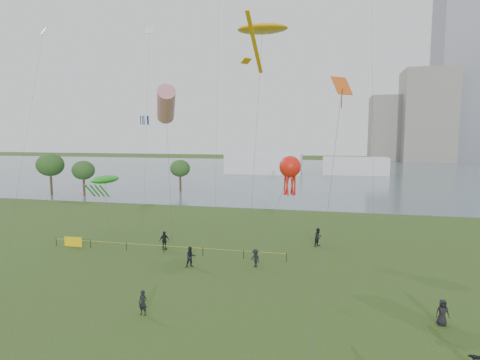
# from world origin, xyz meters

# --- Properties ---
(ground_plane) EXTENTS (400.00, 400.00, 0.00)m
(ground_plane) POSITION_xyz_m (0.00, 0.00, 0.00)
(ground_plane) COLOR #233D13
(lake) EXTENTS (400.00, 120.00, 0.08)m
(lake) POSITION_xyz_m (0.00, 100.00, 0.02)
(lake) COLOR slate
(lake) RESTS_ON ground_plane
(tower) EXTENTS (24.00, 24.00, 120.00)m
(tower) POSITION_xyz_m (62.00, 168.00, 60.00)
(tower) COLOR slate
(tower) RESTS_ON ground_plane
(building_mid) EXTENTS (20.00, 20.00, 38.00)m
(building_mid) POSITION_xyz_m (46.00, 162.00, 19.00)
(building_mid) COLOR gray
(building_mid) RESTS_ON ground_plane
(building_low) EXTENTS (16.00, 18.00, 28.00)m
(building_low) POSITION_xyz_m (32.00, 168.00, 14.00)
(building_low) COLOR slate
(building_low) RESTS_ON ground_plane
(pavilion_left) EXTENTS (22.00, 8.00, 6.00)m
(pavilion_left) POSITION_xyz_m (-12.00, 95.00, 3.00)
(pavilion_left) COLOR white
(pavilion_left) RESTS_ON ground_plane
(pavilion_right) EXTENTS (18.00, 7.00, 5.00)m
(pavilion_right) POSITION_xyz_m (14.00, 98.00, 2.50)
(pavilion_right) COLOR silver
(pavilion_right) RESTS_ON ground_plane
(trees) EXTENTS (26.62, 15.06, 7.95)m
(trees) POSITION_xyz_m (-37.58, 48.25, 5.22)
(trees) COLOR #3A2B1A
(trees) RESTS_ON ground_plane
(fence) EXTENTS (24.07, 0.07, 1.05)m
(fence) POSITION_xyz_m (-14.89, 15.00, 0.55)
(fence) COLOR black
(fence) RESTS_ON ground_plane
(spectator_a) EXTENTS (1.12, 1.08, 1.81)m
(spectator_a) POSITION_xyz_m (-4.81, 11.70, 0.91)
(spectator_a) COLOR black
(spectator_a) RESTS_ON ground_plane
(spectator_b) EXTENTS (1.17, 1.11, 1.59)m
(spectator_b) POSITION_xyz_m (0.72, 12.95, 0.80)
(spectator_b) COLOR black
(spectator_b) RESTS_ON ground_plane
(spectator_c) EXTENTS (0.99, 1.17, 1.88)m
(spectator_c) POSITION_xyz_m (-9.22, 16.19, 0.94)
(spectator_c) COLOR black
(spectator_c) RESTS_ON ground_plane
(spectator_d) EXTENTS (0.84, 0.60, 1.61)m
(spectator_d) POSITION_xyz_m (13.78, 4.88, 0.81)
(spectator_d) COLOR black
(spectator_d) RESTS_ON ground_plane
(spectator_f) EXTENTS (0.63, 0.45, 1.63)m
(spectator_f) POSITION_xyz_m (-4.64, 2.15, 0.81)
(spectator_f) COLOR black
(spectator_f) RESTS_ON ground_plane
(spectator_g) EXTENTS (1.12, 1.17, 1.90)m
(spectator_g) POSITION_xyz_m (5.90, 20.85, 0.95)
(spectator_g) COLOR black
(spectator_g) RESTS_ON ground_plane
(kite_stingray) EXTENTS (5.15, 10.09, 22.51)m
(kite_stingray) POSITION_xyz_m (-0.09, 20.59, 22.03)
(kite_stingray) COLOR #3F3F42
(kite_windsock) EXTENTS (4.26, 5.69, 16.48)m
(kite_windsock) POSITION_xyz_m (-9.52, 18.03, 14.56)
(kite_windsock) COLOR #3F3F42
(kite_creature) EXTENTS (4.22, 6.68, 7.21)m
(kite_creature) POSITION_xyz_m (-16.43, 17.57, 6.77)
(kite_creature) COLOR #3F3F42
(kite_octopus) EXTENTS (3.17, 9.90, 9.44)m
(kite_octopus) POSITION_xyz_m (2.99, 19.55, 8.27)
(kite_octopus) COLOR #3F3F42
(kite_delta) EXTENTS (2.35, 15.09, 15.89)m
(kite_delta) POSITION_xyz_m (7.54, 10.28, 14.48)
(kite_delta) COLOR #3F3F42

